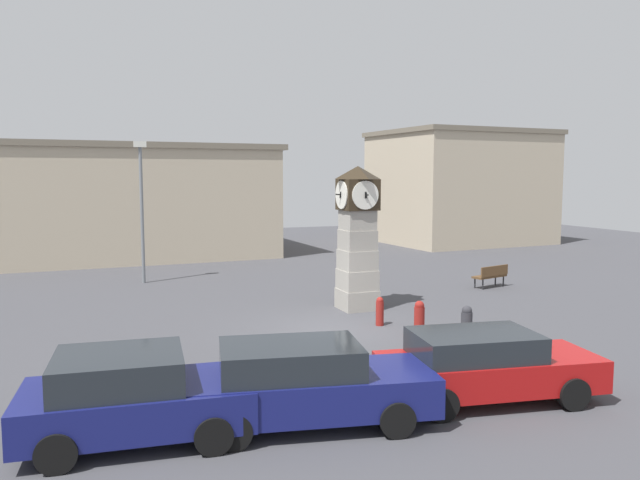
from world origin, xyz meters
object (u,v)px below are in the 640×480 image
(bollard_far_row, at_px, (380,311))
(car_near_tower, at_px, (304,383))
(bollard_near_tower, at_px, (467,326))
(car_navy_sedan, at_px, (132,396))
(clock_tower, at_px, (357,237))
(bollard_mid_row, at_px, (419,318))
(street_lamp_near_road, at_px, (142,201))
(bench, at_px, (491,275))
(car_by_building, at_px, (485,365))

(bollard_far_row, xyz_separation_m, car_near_tower, (-4.69, -6.25, 0.33))
(bollard_near_tower, bearing_deg, car_navy_sedan, -162.08)
(clock_tower, xyz_separation_m, bollard_mid_row, (0.18, -3.81, -1.94))
(clock_tower, height_order, street_lamp_near_road, street_lamp_near_road)
(bollard_far_row, relative_size, street_lamp_near_road, 0.15)
(clock_tower, relative_size, car_near_tower, 1.01)
(bench, xyz_separation_m, street_lamp_near_road, (-12.95, 6.25, 2.92))
(bollard_mid_row, xyz_separation_m, bench, (6.56, 5.52, 0.03))
(car_navy_sedan, bearing_deg, clock_tower, 45.74)
(bollard_far_row, bearing_deg, car_near_tower, -126.88)
(bollard_mid_row, height_order, bollard_far_row, bollard_mid_row)
(car_by_building, bearing_deg, street_lamp_near_road, 106.49)
(bollard_near_tower, bearing_deg, street_lamp_near_road, 117.26)
(clock_tower, xyz_separation_m, car_by_building, (-1.25, -8.80, -1.71))
(car_navy_sedan, bearing_deg, car_by_building, -5.21)
(bollard_far_row, distance_m, car_near_tower, 7.82)
(car_navy_sedan, bearing_deg, bollard_far_row, 37.27)
(car_by_building, distance_m, street_lamp_near_road, 17.69)
(bollard_near_tower, distance_m, car_near_tower, 6.56)
(clock_tower, bearing_deg, car_near_tower, -120.26)
(street_lamp_near_road, bearing_deg, bollard_far_row, -60.42)
(bollard_mid_row, height_order, bench, bollard_mid_row)
(clock_tower, bearing_deg, bollard_mid_row, -87.31)
(car_by_building, relative_size, bench, 2.73)
(bollard_near_tower, distance_m, bench, 9.34)
(clock_tower, distance_m, car_navy_sedan, 11.55)
(bollard_far_row, height_order, bench, bench)
(car_near_tower, bearing_deg, bench, 41.30)
(bollard_far_row, bearing_deg, bollard_mid_row, -69.96)
(bollard_mid_row, relative_size, car_by_building, 0.21)
(bollard_near_tower, distance_m, bollard_mid_row, 1.66)
(bollard_near_tower, distance_m, street_lamp_near_road, 15.29)
(car_near_tower, relative_size, street_lamp_near_road, 0.81)
(car_near_tower, bearing_deg, bollard_far_row, 53.12)
(clock_tower, bearing_deg, street_lamp_near_road, 127.97)
(car_navy_sedan, xyz_separation_m, street_lamp_near_road, (1.77, 16.15, 2.66))
(clock_tower, bearing_deg, bollard_far_row, -98.22)
(bollard_far_row, xyz_separation_m, car_by_building, (-0.91, -6.43, 0.29))
(clock_tower, relative_size, bollard_far_row, 5.54)
(car_navy_sedan, distance_m, bench, 17.73)
(bollard_far_row, distance_m, street_lamp_near_road, 12.26)
(bench, bearing_deg, car_near_tower, -138.70)
(bollard_near_tower, height_order, bollard_far_row, bollard_near_tower)
(bollard_mid_row, height_order, street_lamp_near_road, street_lamp_near_road)
(bollard_near_tower, xyz_separation_m, bench, (6.07, 7.10, -0.04))
(car_navy_sedan, height_order, street_lamp_near_road, street_lamp_near_road)
(bollard_mid_row, relative_size, car_near_tower, 0.21)
(bollard_near_tower, bearing_deg, bollard_mid_row, 107.19)
(street_lamp_near_road, bearing_deg, car_by_building, -73.51)
(bollard_mid_row, bearing_deg, car_navy_sedan, -151.78)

